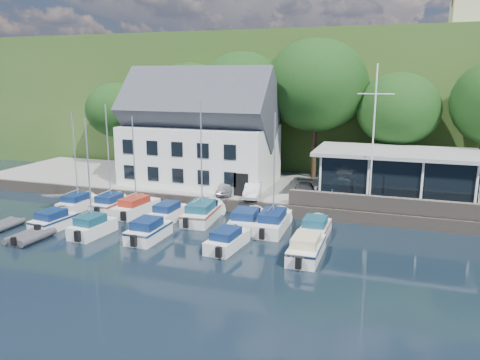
{
  "coord_description": "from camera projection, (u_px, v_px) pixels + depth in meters",
  "views": [
    {
      "loc": [
        11.02,
        -24.61,
        11.13
      ],
      "look_at": [
        -0.41,
        9.0,
        3.24
      ],
      "focal_mm": 35.0,
      "sensor_mm": 36.0,
      "label": 1
    }
  ],
  "objects": [
    {
      "name": "ground",
      "position": [
        199.0,
        262.0,
        28.63
      ],
      "size": [
        180.0,
        180.0,
        0.0
      ],
      "primitive_type": "plane",
      "color": "black",
      "rests_on": "ground"
    },
    {
      "name": "quay",
      "position": [
        273.0,
        190.0,
        44.69
      ],
      "size": [
        60.0,
        13.0,
        1.0
      ],
      "primitive_type": "cube",
      "color": "gray",
      "rests_on": "ground"
    },
    {
      "name": "quay_face",
      "position": [
        252.0,
        208.0,
        38.69
      ],
      "size": [
        60.0,
        0.3,
        1.0
      ],
      "primitive_type": "cube",
      "color": "#5F564C",
      "rests_on": "ground"
    },
    {
      "name": "hillside",
      "position": [
        337.0,
        94.0,
        84.19
      ],
      "size": [
        160.0,
        75.0,
        16.0
      ],
      "primitive_type": "cube",
      "color": "#2F501E",
      "rests_on": "ground"
    },
    {
      "name": "field_patch",
      "position": [
        388.0,
        49.0,
        87.3
      ],
      "size": [
        50.0,
        30.0,
        0.3
      ],
      "primitive_type": "cube",
      "color": "#596532",
      "rests_on": "hillside"
    },
    {
      "name": "harbor_building",
      "position": [
        200.0,
        138.0,
        44.92
      ],
      "size": [
        14.4,
        8.2,
        8.7
      ],
      "primitive_type": null,
      "color": "white",
      "rests_on": "quay"
    },
    {
      "name": "club_pavilion",
      "position": [
        395.0,
        175.0,
        39.3
      ],
      "size": [
        13.2,
        7.2,
        4.1
      ],
      "primitive_type": null,
      "color": "black",
      "rests_on": "quay"
    },
    {
      "name": "seawall",
      "position": [
        407.0,
        206.0,
        35.05
      ],
      "size": [
        18.0,
        0.5,
        1.2
      ],
      "primitive_type": "cube",
      "color": "#5F564C",
      "rests_on": "quay"
    },
    {
      "name": "gangway",
      "position": [
        71.0,
        203.0,
        42.13
      ],
      "size": [
        1.2,
        6.0,
        1.4
      ],
      "primitive_type": null,
      "color": "silver",
      "rests_on": "ground"
    },
    {
      "name": "car_silver",
      "position": [
        226.0,
        188.0,
        41.02
      ],
      "size": [
        1.82,
        3.56,
        1.16
      ],
      "primitive_type": "imported",
      "rotation": [
        0.0,
        0.0,
        0.14
      ],
      "color": "#A8A8AC",
      "rests_on": "quay"
    },
    {
      "name": "car_white",
      "position": [
        253.0,
        190.0,
        39.93
      ],
      "size": [
        1.93,
        3.87,
        1.22
      ],
      "primitive_type": "imported",
      "rotation": [
        0.0,
        0.0,
        0.18
      ],
      "color": "silver",
      "rests_on": "quay"
    },
    {
      "name": "car_dgrey",
      "position": [
        305.0,
        191.0,
        39.82
      ],
      "size": [
        2.44,
        4.37,
        1.2
      ],
      "primitive_type": "imported",
      "rotation": [
        0.0,
        0.0,
        0.19
      ],
      "color": "#2A2A2E",
      "rests_on": "quay"
    },
    {
      "name": "car_blue",
      "position": [
        327.0,
        192.0,
        38.91
      ],
      "size": [
        2.73,
        4.34,
        1.38
      ],
      "primitive_type": "imported",
      "rotation": [
        0.0,
        0.0,
        -0.3
      ],
      "color": "#2C5289",
      "rests_on": "quay"
    },
    {
      "name": "flagpole",
      "position": [
        373.0,
        138.0,
        35.42
      ],
      "size": [
        2.65,
        0.2,
        11.06
      ],
      "primitive_type": null,
      "color": "white",
      "rests_on": "quay"
    },
    {
      "name": "tree_0",
      "position": [
        117.0,
        124.0,
        54.28
      ],
      "size": [
        6.91,
        6.91,
        9.44
      ],
      "primitive_type": null,
      "color": "black",
      "rests_on": "quay"
    },
    {
      "name": "tree_1",
      "position": [
        190.0,
        116.0,
        51.66
      ],
      "size": [
        8.5,
        8.5,
        11.62
      ],
      "primitive_type": null,
      "color": "black",
      "rests_on": "quay"
    },
    {
      "name": "tree_2",
      "position": [
        242.0,
        114.0,
        48.1
      ],
      "size": [
        9.23,
        9.23,
        12.61
      ],
      "primitive_type": null,
      "color": "black",
      "rests_on": "quay"
    },
    {
      "name": "tree_3",
      "position": [
        315.0,
        109.0,
        46.35
      ],
      "size": [
        10.11,
        10.11,
        13.82
      ],
      "primitive_type": null,
      "color": "black",
      "rests_on": "quay"
    },
    {
      "name": "tree_4",
      "position": [
        397.0,
        129.0,
        43.93
      ],
      "size": [
        7.71,
        7.71,
        10.54
      ],
      "primitive_type": null,
      "color": "black",
      "rests_on": "quay"
    },
    {
      "name": "boat_r1_0",
      "position": [
        75.0,
        160.0,
        39.14
      ],
      "size": [
        1.95,
        5.75,
        8.49
      ],
      "primitive_type": null,
      "rotation": [
        0.0,
        0.0,
        -0.02
      ],
      "color": "white",
      "rests_on": "ground"
    },
    {
      "name": "boat_r1_1",
      "position": [
        109.0,
        159.0,
        38.64
      ],
      "size": [
        2.09,
        5.52,
        8.93
      ],
      "primitive_type": null,
      "rotation": [
        0.0,
        0.0,
        -0.02
      ],
      "color": "white",
      "rests_on": "ground"
    },
    {
      "name": "boat_r1_2",
      "position": [
        134.0,
        160.0,
        37.69
      ],
      "size": [
        2.64,
        6.69,
        9.0
      ],
      "primitive_type": null,
      "rotation": [
        0.0,
        0.0,
        -0.13
      ],
      "color": "white",
      "rests_on": "ground"
    },
    {
      "name": "boat_r1_3",
      "position": [
        168.0,
        211.0,
        36.87
      ],
      "size": [
        1.97,
        5.66,
        1.44
      ],
      "primitive_type": null,
      "rotation": [
        0.0,
        0.0,
        -0.03
      ],
      "color": "white",
      "rests_on": "ground"
    },
    {
      "name": "boat_r1_4",
      "position": [
        201.0,
        161.0,
        35.83
      ],
      "size": [
        2.72,
        7.05,
        9.53
      ],
      "primitive_type": null,
      "rotation": [
        0.0,
        0.0,
        0.07
      ],
      "color": "white",
      "rests_on": "ground"
    },
    {
      "name": "boat_r1_5",
      "position": [
        246.0,
        219.0,
        34.85
      ],
      "size": [
        2.6,
        5.88,
        1.49
      ],
      "primitive_type": null,
      "rotation": [
        0.0,
        0.0,
        0.08
      ],
      "color": "white",
      "rests_on": "ground"
    },
    {
      "name": "boat_r1_6",
      "position": [
        274.0,
        167.0,
        33.57
      ],
      "size": [
        2.24,
        7.21,
        9.49
      ],
      "primitive_type": null,
      "rotation": [
        0.0,
        0.0,
        0.03
      ],
      "color": "white",
      "rests_on": "ground"
    },
    {
      "name": "boat_r1_7",
      "position": [
        315.0,
        226.0,
        33.21
      ],
      "size": [
        2.01,
        5.16,
        1.41
      ],
      "primitive_type": null,
      "rotation": [
        0.0,
        0.0,
        -0.01
      ],
      "color": "white",
      "rests_on": "ground"
    },
    {
      "name": "boat_r2_0",
      "position": [
        54.0,
        219.0,
        34.83
      ],
      "size": [
        2.41,
        5.26,
        1.45
      ],
      "primitive_type": null,
      "rotation": [
        0.0,
        0.0,
        -0.1
      ],
      "color": "white",
      "rests_on": "ground"
    },
    {
      "name": "boat_r2_1",
      "position": [
        89.0,
        172.0,
        32.5
      ],
      "size": [
        2.38,
        5.22,
        9.27
      ],
      "primitive_type": null,
      "rotation": [
        0.0,
        0.0,
        -0.1
      ],
      "color": "white",
      "rests_on": "ground"
    },
    {
      "name": "boat_r2_2",
      "position": [
        148.0,
        229.0,
        32.48
      ],
      "size": [
        2.13,
        5.33,
        1.53
      ],
      "primitive_type": null,
      "rotation": [
        0.0,
        0.0,
        -0.02
      ],
      "color": "white",
      "rests_on": "ground"
    },
    {
      "name": "boat_r2_3",
      "position": [
        227.0,
        238.0,
        30.82
      ],
      "size": [
        2.37,
        5.71,
        1.38
      ],
      "primitive_type": null,
      "rotation": [
        0.0,
        0.0,
        -0.1
      ],
      "color": "white",
      "rests_on": "ground"
    },
    {
      "name": "boat_r2_4",
      "position": [
        306.0,
        246.0,
        29.2
      ],
      "size": [
        2.0,
        6.19,
        1.53
      ],
      "primitive_type": null,
      "rotation": [
        0.0,
        0.0,
        0.0
      ],
      "color": "white",
      "rests_on": "ground"
    },
    {
      "name": "dinghy_0",
      "position": [
        5.0,
        224.0,
        35.06
      ],
      "size": [
        1.66,
        2.75,
        0.64
      ],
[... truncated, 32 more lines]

